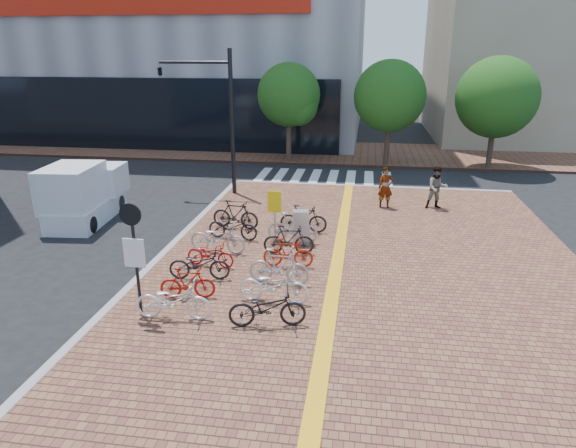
% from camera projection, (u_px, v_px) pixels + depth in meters
% --- Properties ---
extents(ground, '(120.00, 120.00, 0.00)m').
position_uv_depth(ground, '(268.00, 285.00, 15.62)').
color(ground, black).
rests_on(ground, ground).
extents(sidewalk, '(14.00, 34.00, 0.15)m').
position_uv_depth(sidewalk, '(366.00, 396.00, 10.49)').
color(sidewalk, brown).
rests_on(sidewalk, ground).
extents(tactile_strip, '(0.40, 34.00, 0.01)m').
position_uv_depth(tactile_strip, '(318.00, 388.00, 10.60)').
color(tactile_strip, '#F0AA15').
rests_on(tactile_strip, sidewalk).
extents(kerb_west, '(0.25, 34.00, 0.15)m').
position_uv_depth(kerb_west, '(51.00, 366.00, 11.49)').
color(kerb_west, gray).
rests_on(kerb_west, ground).
extents(kerb_north, '(14.00, 0.25, 0.15)m').
position_uv_depth(kerb_north, '(369.00, 187.00, 26.39)').
color(kerb_north, gray).
rests_on(kerb_north, ground).
extents(far_sidewalk, '(70.00, 8.00, 0.15)m').
position_uv_depth(far_sidewalk, '(325.00, 152.00, 35.24)').
color(far_sidewalk, brown).
rests_on(far_sidewalk, ground).
extents(building_beige, '(20.00, 18.00, 18.00)m').
position_uv_depth(building_beige, '(569.00, 20.00, 40.08)').
color(building_beige, gray).
rests_on(building_beige, ground).
extents(crosswalk, '(7.50, 4.00, 0.01)m').
position_uv_depth(crosswalk, '(324.00, 178.00, 28.64)').
color(crosswalk, silver).
rests_on(crosswalk, ground).
extents(street_trees, '(16.20, 4.60, 6.35)m').
position_uv_depth(street_trees, '(408.00, 98.00, 29.90)').
color(street_trees, '#38281E').
rests_on(street_trees, far_sidewalk).
extents(bike_0, '(2.04, 0.84, 1.05)m').
position_uv_depth(bike_0, '(173.00, 300.00, 13.20)').
color(bike_0, white).
rests_on(bike_0, sidewalk).
extents(bike_1, '(1.60, 0.70, 0.93)m').
position_uv_depth(bike_1, '(187.00, 283.00, 14.32)').
color(bike_1, '#AD160C').
rests_on(bike_1, sidewalk).
extents(bike_2, '(1.92, 0.86, 0.97)m').
position_uv_depth(bike_2, '(199.00, 264.00, 15.51)').
color(bike_2, black).
rests_on(bike_2, sidewalk).
extents(bike_3, '(1.68, 0.80, 0.85)m').
position_uv_depth(bike_3, '(210.00, 254.00, 16.47)').
color(bike_3, red).
rests_on(bike_3, sidewalk).
extents(bike_4, '(2.05, 0.90, 1.05)m').
position_uv_depth(bike_4, '(218.00, 238.00, 17.58)').
color(bike_4, '#B3B3B8').
rests_on(bike_4, sidewalk).
extents(bike_5, '(1.96, 0.88, 0.99)m').
position_uv_depth(bike_5, '(233.00, 226.00, 18.82)').
color(bike_5, black).
rests_on(bike_5, sidewalk).
extents(bike_6, '(1.94, 0.78, 1.13)m').
position_uv_depth(bike_6, '(235.00, 214.00, 19.93)').
color(bike_6, black).
rests_on(bike_6, sidewalk).
extents(bike_7, '(2.05, 1.07, 1.03)m').
position_uv_depth(bike_7, '(267.00, 308.00, 12.85)').
color(bike_7, black).
rests_on(bike_7, sidewalk).
extents(bike_8, '(1.98, 0.73, 1.03)m').
position_uv_depth(bike_8, '(274.00, 285.00, 14.07)').
color(bike_8, white).
rests_on(bike_8, sidewalk).
extents(bike_9, '(1.85, 0.62, 1.10)m').
position_uv_depth(bike_9, '(279.00, 267.00, 15.17)').
color(bike_9, '#ABACB0').
rests_on(bike_9, sidewalk).
extents(bike_10, '(1.63, 0.52, 0.97)m').
position_uv_depth(bike_10, '(288.00, 253.00, 16.38)').
color(bike_10, red).
rests_on(bike_10, sidewalk).
extents(bike_11, '(1.77, 0.68, 1.04)m').
position_uv_depth(bike_11, '(289.00, 240.00, 17.41)').
color(bike_11, black).
rests_on(bike_11, sidewalk).
extents(bike_12, '(1.87, 0.63, 1.10)m').
position_uv_depth(bike_12, '(293.00, 228.00, 18.50)').
color(bike_12, '#B5B5BA').
rests_on(bike_12, sidewalk).
extents(bike_13, '(1.80, 0.51, 1.08)m').
position_uv_depth(bike_13, '(303.00, 219.00, 19.51)').
color(bike_13, black).
rests_on(bike_13, sidewalk).
extents(pedestrian_a, '(0.72, 0.53, 1.82)m').
position_uv_depth(pedestrian_a, '(386.00, 187.00, 22.48)').
color(pedestrian_a, gray).
rests_on(pedestrian_a, sidewalk).
extents(pedestrian_b, '(0.99, 0.82, 1.86)m').
position_uv_depth(pedestrian_b, '(437.00, 188.00, 22.34)').
color(pedestrian_b, '#545D6A').
rests_on(pedestrian_b, sidewalk).
extents(utility_box, '(0.63, 0.52, 1.23)m').
position_uv_depth(utility_box, '(301.00, 227.00, 18.36)').
color(utility_box, '#B7B7BC').
rests_on(utility_box, sidewalk).
extents(yellow_sign, '(0.49, 0.14, 1.82)m').
position_uv_depth(yellow_sign, '(275.00, 206.00, 18.62)').
color(yellow_sign, '#B7B7BC').
rests_on(yellow_sign, sidewalk).
extents(notice_sign, '(0.57, 0.13, 3.09)m').
position_uv_depth(notice_sign, '(134.00, 247.00, 12.89)').
color(notice_sign, black).
rests_on(notice_sign, sidewalk).
extents(traffic_light_pole, '(3.60, 1.39, 6.70)m').
position_uv_depth(traffic_light_pole, '(199.00, 95.00, 23.80)').
color(traffic_light_pole, black).
rests_on(traffic_light_pole, sidewalk).
extents(box_truck, '(2.23, 4.41, 2.46)m').
position_uv_depth(box_truck, '(84.00, 194.00, 21.08)').
color(box_truck, silver).
rests_on(box_truck, ground).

